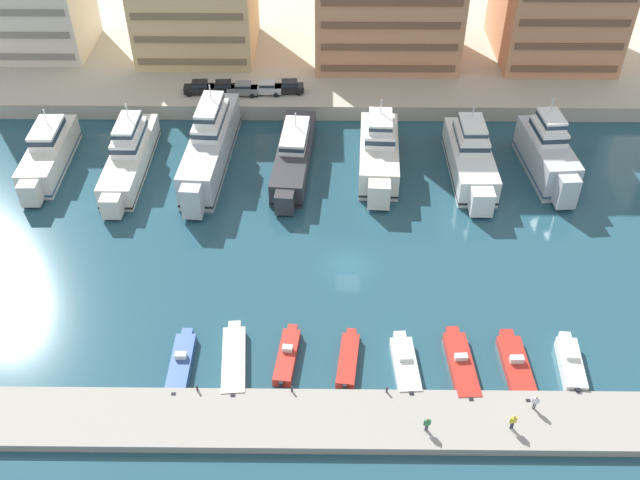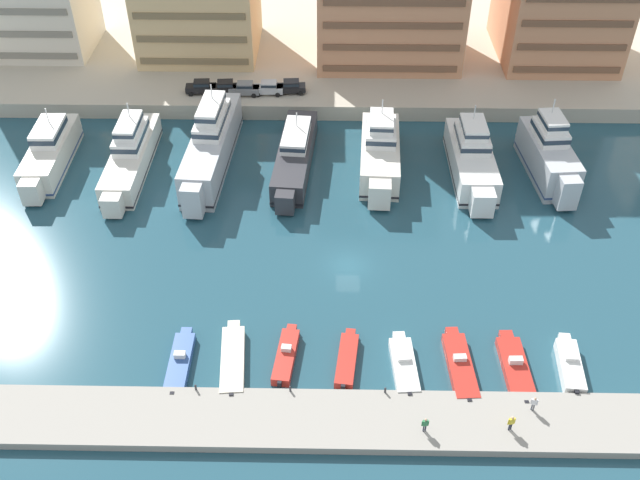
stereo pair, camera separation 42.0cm
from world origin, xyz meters
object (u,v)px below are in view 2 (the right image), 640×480
Objects in this scene: yacht_silver_mid_left at (211,144)px; motorboat_white_center at (404,365)px; motorboat_red_center_right at (460,365)px; pedestrian_near_edge at (534,403)px; motorboat_red_center_left at (347,359)px; motorboat_red_mid_right at (515,368)px; car_black_far_left at (201,87)px; yacht_white_center_right at (472,158)px; motorboat_white_right at (570,365)px; pedestrian_far_side at (511,422)px; yacht_ivory_center at (380,152)px; yacht_silver_mid_right at (549,155)px; motorboat_red_mid_left at (286,355)px; pedestrian_mid_deck at (425,424)px; car_grey_mid_left at (244,88)px; car_silver_center_left at (268,87)px; motorboat_blue_far_left at (180,362)px; motorboat_cream_left at (233,359)px; yacht_charcoal_center_left at (295,155)px; car_black_center at (291,86)px; car_black_left at (225,87)px; yacht_ivory_far_left at (50,152)px; yacht_ivory_left at (131,154)px.

yacht_silver_mid_left reaches higher than motorboat_white_center.
pedestrian_near_edge is at bearing -43.05° from motorboat_red_center_right.
motorboat_red_center_left is 14.82m from motorboat_red_mid_right.
car_black_far_left is 61.51m from pedestrian_near_edge.
yacht_silver_mid_left reaches higher than yacht_white_center_right.
motorboat_white_right is 4.10× the size of pedestrian_far_side.
motorboat_white_center is 0.86× the size of motorboat_red_center_right.
car_black_far_left is at bearing 148.19° from yacht_ivory_center.
yacht_ivory_center is 10.34× the size of pedestrian_far_side.
yacht_silver_mid_right is 41.89m from motorboat_red_mid_left.
pedestrian_mid_deck is (22.20, -39.06, -1.11)m from yacht_silver_mid_left.
car_grey_mid_left is 3.23m from car_silver_center_left.
motorboat_cream_left is (4.65, 0.36, 0.03)m from motorboat_blue_far_left.
yacht_charcoal_center_left is at bearing 177.77° from yacht_silver_mid_right.
motorboat_red_center_left is 1.01× the size of motorboat_white_right.
motorboat_cream_left is 2.12× the size of car_grey_mid_left.
pedestrian_far_side is at bearing 2.09° from pedestrian_mid_deck.
car_black_center reaches higher than motorboat_red_center_left.
motorboat_blue_far_left is at bearing -177.77° from motorboat_red_center_left.
car_black_left is at bearing 123.86° from motorboat_red_mid_right.
pedestrian_far_side reaches higher than motorboat_red_mid_right.
car_grey_mid_left reaches higher than motorboat_red_mid_left.
yacht_ivory_center is 31.45m from motorboat_white_center.
yacht_silver_mid_left is 3.21× the size of motorboat_red_mid_left.
yacht_charcoal_center_left is 15.04m from car_silver_center_left.
yacht_silver_mid_left reaches higher than pedestrian_mid_deck.
motorboat_cream_left is (-34.38, -30.00, -2.33)m from yacht_silver_mid_right.
motorboat_red_mid_right is 2.03× the size of car_silver_center_left.
yacht_ivory_far_left is at bearing 134.99° from motorboat_red_mid_left.
motorboat_cream_left is 1.24× the size of motorboat_red_mid_left.
motorboat_red_center_left is at bearing 160.26° from pedestrian_near_edge.
car_black_left is (3.20, -0.03, 0.00)m from car_black_far_left.
motorboat_red_mid_right reaches higher than motorboat_white_center.
motorboat_red_center_left is at bearing 2.23° from motorboat_blue_far_left.
pedestrian_far_side is (23.14, -7.20, 1.34)m from motorboat_cream_left.
yacht_ivory_center reaches higher than car_black_far_left.
yacht_white_center_right is (21.14, -1.17, 0.59)m from yacht_charcoal_center_left.
motorboat_blue_far_left is 1.10× the size of motorboat_red_mid_left.
yacht_ivory_far_left is at bearing -137.56° from car_black_far_left.
yacht_ivory_center is 11.04× the size of pedestrian_near_edge.
yacht_ivory_far_left is at bearing 145.74° from motorboat_red_center_right.
yacht_silver_mid_right is at bearing 44.82° from motorboat_red_mid_left.
motorboat_red_center_left is 16.20m from pedestrian_near_edge.
motorboat_blue_far_left is (10.92, -30.67, -1.71)m from yacht_ivory_left.
car_silver_center_left is (-4.22, 14.37, 1.36)m from yacht_charcoal_center_left.
pedestrian_mid_deck is at bearing -118.39° from motorboat_red_center_right.
motorboat_white_right is at bearing -29.26° from yacht_ivory_far_left.
pedestrian_near_edge is at bearing 13.67° from pedestrian_mid_deck.
motorboat_white_center is (19.82, -0.04, 0.05)m from motorboat_blue_far_left.
motorboat_cream_left is 17.93m from pedestrian_mid_deck.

